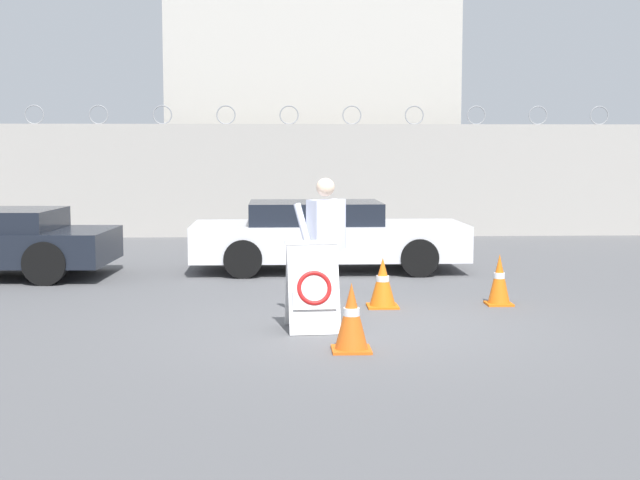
{
  "coord_description": "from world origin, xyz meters",
  "views": [
    {
      "loc": [
        -0.95,
        -10.68,
        2.13
      ],
      "look_at": [
        -0.43,
        1.3,
        0.91
      ],
      "focal_mm": 50.0,
      "sensor_mm": 36.0,
      "label": 1
    }
  ],
  "objects_px": {
    "barricade_sign": "(313,286)",
    "traffic_cone_mid": "(383,283)",
    "security_guard": "(325,240)",
    "parked_car_rear_sedan": "(326,235)",
    "traffic_cone_near": "(499,280)",
    "traffic_cone_far": "(351,317)"
  },
  "relations": [
    {
      "from": "barricade_sign",
      "to": "traffic_cone_far",
      "type": "distance_m",
      "value": 1.19
    },
    {
      "from": "traffic_cone_far",
      "to": "traffic_cone_near",
      "type": "bearing_deg",
      "value": 50.47
    },
    {
      "from": "traffic_cone_mid",
      "to": "parked_car_rear_sedan",
      "type": "xyz_separation_m",
      "value": [
        -0.59,
        3.71,
        0.29
      ]
    },
    {
      "from": "traffic_cone_near",
      "to": "parked_car_rear_sedan",
      "type": "distance_m",
      "value": 4.23
    },
    {
      "from": "barricade_sign",
      "to": "traffic_cone_far",
      "type": "height_order",
      "value": "barricade_sign"
    },
    {
      "from": "barricade_sign",
      "to": "parked_car_rear_sedan",
      "type": "distance_m",
      "value": 5.22
    },
    {
      "from": "security_guard",
      "to": "parked_car_rear_sedan",
      "type": "xyz_separation_m",
      "value": [
        0.23,
        4.48,
        -0.37
      ]
    },
    {
      "from": "traffic_cone_near",
      "to": "traffic_cone_mid",
      "type": "xyz_separation_m",
      "value": [
        -1.62,
        -0.12,
        -0.01
      ]
    },
    {
      "from": "traffic_cone_near",
      "to": "parked_car_rear_sedan",
      "type": "height_order",
      "value": "parked_car_rear_sedan"
    },
    {
      "from": "barricade_sign",
      "to": "traffic_cone_far",
      "type": "relative_size",
      "value": 1.47
    },
    {
      "from": "traffic_cone_near",
      "to": "traffic_cone_mid",
      "type": "distance_m",
      "value": 1.63
    },
    {
      "from": "traffic_cone_far",
      "to": "barricade_sign",
      "type": "bearing_deg",
      "value": 108.5
    },
    {
      "from": "parked_car_rear_sedan",
      "to": "traffic_cone_far",
      "type": "bearing_deg",
      "value": -90.75
    },
    {
      "from": "barricade_sign",
      "to": "traffic_cone_mid",
      "type": "distance_m",
      "value": 1.81
    },
    {
      "from": "barricade_sign",
      "to": "traffic_cone_mid",
      "type": "height_order",
      "value": "barricade_sign"
    },
    {
      "from": "barricade_sign",
      "to": "traffic_cone_near",
      "type": "relative_size",
      "value": 1.52
    },
    {
      "from": "security_guard",
      "to": "parked_car_rear_sedan",
      "type": "relative_size",
      "value": 0.37
    },
    {
      "from": "barricade_sign",
      "to": "traffic_cone_mid",
      "type": "xyz_separation_m",
      "value": [
        1.0,
        1.49,
        -0.2
      ]
    },
    {
      "from": "barricade_sign",
      "to": "security_guard",
      "type": "relative_size",
      "value": 0.6
    },
    {
      "from": "traffic_cone_mid",
      "to": "barricade_sign",
      "type": "bearing_deg",
      "value": -123.81
    },
    {
      "from": "traffic_cone_near",
      "to": "parked_car_rear_sedan",
      "type": "bearing_deg",
      "value": 121.61
    },
    {
      "from": "barricade_sign",
      "to": "traffic_cone_far",
      "type": "xyz_separation_m",
      "value": [
        0.37,
        -1.11,
        -0.17
      ]
    }
  ]
}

